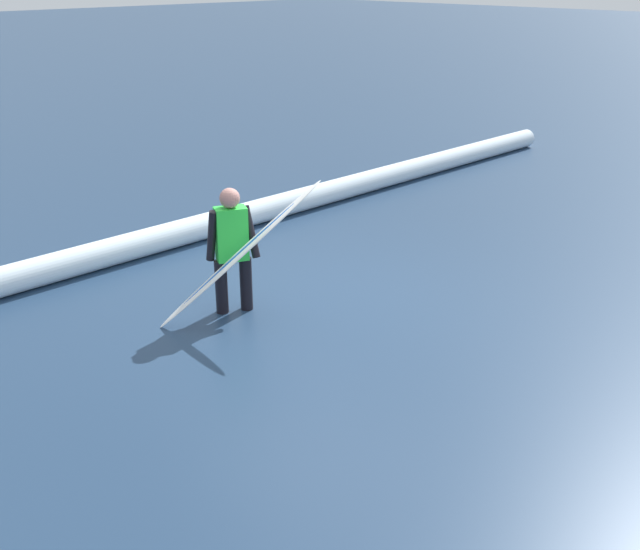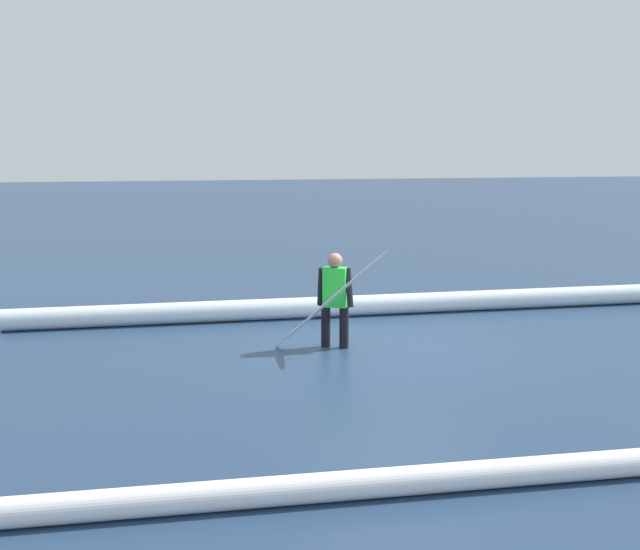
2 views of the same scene
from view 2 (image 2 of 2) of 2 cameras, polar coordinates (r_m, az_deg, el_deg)
The scene contains 4 objects.
ground_plane at distance 12.50m, azimuth 5.17°, elevation -5.04°, with size 121.95×121.95×0.00m, color navy.
surfer at distance 12.37m, azimuth 1.03°, elevation -1.40°, with size 0.48×0.41×1.43m.
surfboard at distance 12.07m, azimuth 0.71°, elevation -1.72°, with size 1.58×1.23×1.59m.
wave_crest_foreground at distance 15.22m, azimuth 7.59°, elevation -1.87°, with size 0.36×0.36×14.74m, color white.
Camera 2 is at (3.82, 11.52, 3.00)m, focal length 46.77 mm.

